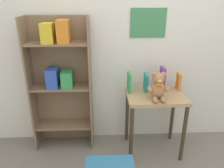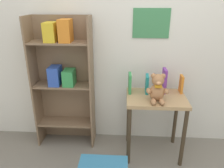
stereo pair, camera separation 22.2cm
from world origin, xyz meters
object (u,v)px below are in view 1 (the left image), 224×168
display_table (155,105)px  book_standing_purple (162,79)px  book_standing_orange (178,81)px  bookshelf_side (61,77)px  book_standing_teal (146,83)px  book_standing_green (129,82)px  teddy_bear (158,87)px

display_table → book_standing_purple: bearing=54.7°
display_table → book_standing_orange: size_ratio=3.72×
bookshelf_side → book_standing_teal: size_ratio=7.78×
book_standing_purple → book_standing_teal: bearing=-175.5°
bookshelf_side → book_standing_purple: (1.07, -0.05, -0.02)m
display_table → book_standing_orange: (0.27, 0.13, 0.21)m
bookshelf_side → book_standing_teal: 0.90m
display_table → book_standing_green: size_ratio=3.34×
teddy_bear → book_standing_green: (-0.26, 0.20, -0.02)m
display_table → book_standing_orange: book_standing_orange is taller
book_standing_green → book_standing_purple: 0.36m
book_standing_green → book_standing_purple: bearing=2.0°
book_standing_green → book_standing_orange: (0.53, 0.03, -0.01)m
book_standing_green → book_standing_teal: size_ratio=1.09×
book_standing_purple → book_standing_green: bearing=-177.3°
display_table → book_standing_green: (-0.27, 0.10, 0.22)m
teddy_bear → book_standing_green: size_ratio=1.35×
teddy_bear → book_standing_purple: bearing=65.8°
book_standing_orange → bookshelf_side: bearing=179.2°
bookshelf_side → book_standing_purple: size_ratio=5.74×
bookshelf_side → book_standing_green: size_ratio=7.11×
book_standing_green → book_standing_orange: bearing=0.9°
display_table → book_standing_teal: book_standing_teal is taller
book_standing_green → book_standing_orange: 0.53m
teddy_bear → book_standing_orange: size_ratio=1.51×
bookshelf_side → book_standing_teal: bookshelf_side is taller
bookshelf_side → book_standing_orange: (1.25, -0.05, -0.06)m
display_table → book_standing_teal: (-0.09, 0.11, 0.21)m
book_standing_green → book_standing_orange: book_standing_green is taller
book_standing_green → book_standing_teal: bearing=0.2°
bookshelf_side → book_standing_orange: size_ratio=7.92×
book_standing_purple → book_standing_orange: 0.18m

